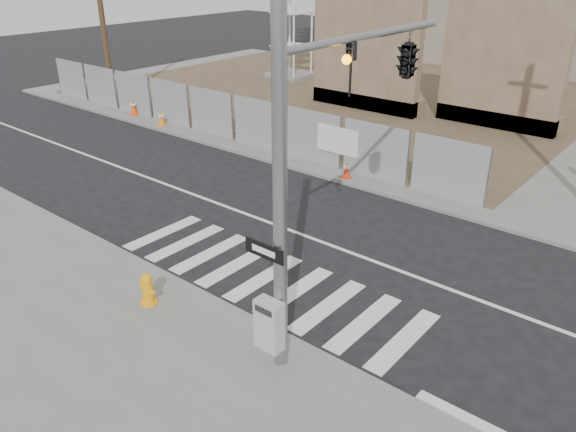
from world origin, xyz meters
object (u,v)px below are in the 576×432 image
Objects in this scene: fire_hydrant at (147,289)px; traffic_cone_d at (347,170)px; signal_pole at (369,105)px; traffic_cone_b at (161,118)px; traffic_cone_c at (238,132)px; traffic_cone_a at (133,107)px.

fire_hydrant is 9.64m from traffic_cone_d.
signal_pole is 9.86× the size of traffic_cone_b.
fire_hydrant is at bearing -84.24° from traffic_cone_d.
signal_pole is 6.47m from fire_hydrant.
traffic_cone_c is at bearing 172.82° from traffic_cone_d.
traffic_cone_b is 4.40m from traffic_cone_c.
fire_hydrant reaches higher than traffic_cone_d.
traffic_cone_d is at bearing -0.59° from traffic_cone_b.
traffic_cone_a reaches higher than traffic_cone_d.
traffic_cone_a is (-14.09, 10.03, -0.00)m from fire_hydrant.
traffic_cone_d is (13.12, -0.44, -0.08)m from traffic_cone_a.
traffic_cone_c is at bearing 8.78° from traffic_cone_b.
traffic_cone_b reaches higher than traffic_cone_d.
signal_pole is 8.98× the size of fire_hydrant.
signal_pole is 11.34× the size of traffic_cone_d.
signal_pole is at bearing -23.35° from traffic_cone_b.
fire_hydrant is at bearing -55.39° from traffic_cone_c.
signal_pole is at bearing -54.12° from traffic_cone_d.
traffic_cone_b is 1.10× the size of traffic_cone_c.
traffic_cone_a is at bearing 158.82° from signal_pole.
fire_hydrant is 1.26× the size of traffic_cone_d.
fire_hydrant is (-3.70, -3.14, -4.28)m from signal_pole.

